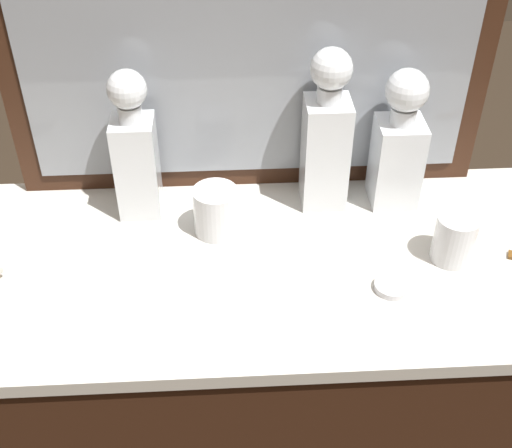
{
  "coord_description": "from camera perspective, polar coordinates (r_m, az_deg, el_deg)",
  "views": [
    {
      "loc": [
        -0.05,
        -0.89,
        1.61
      ],
      "look_at": [
        0.0,
        0.0,
        0.9
      ],
      "focal_mm": 47.32,
      "sensor_mm": 36.0,
      "label": 1
    }
  ],
  "objects": [
    {
      "name": "dresser",
      "position": [
        1.5,
        0.0,
        -14.69
      ],
      "size": [
        1.19,
        0.51,
        0.82
      ],
      "color": "#381E11",
      "rests_on": "ground_plane"
    },
    {
      "name": "dresser_mirror",
      "position": [
        1.24,
        -0.64,
        14.45
      ],
      "size": [
        0.9,
        0.03,
        0.57
      ],
      "color": "#381E11",
      "rests_on": "dresser"
    },
    {
      "name": "crystal_decanter_front",
      "position": [
        1.26,
        -10.12,
        5.48
      ],
      "size": [
        0.08,
        0.08,
        0.29
      ],
      "color": "white",
      "rests_on": "dresser"
    },
    {
      "name": "crystal_decanter_rear",
      "position": [
        1.3,
        11.89,
        6.05
      ],
      "size": [
        0.09,
        0.09,
        0.28
      ],
      "color": "white",
      "rests_on": "dresser"
    },
    {
      "name": "crystal_decanter_right",
      "position": [
        1.27,
        5.92,
        6.75
      ],
      "size": [
        0.08,
        0.08,
        0.32
      ],
      "color": "white",
      "rests_on": "dresser"
    },
    {
      "name": "crystal_tumbler_left",
      "position": [
        1.22,
        16.4,
        -1.32
      ],
      "size": [
        0.07,
        0.07,
        0.09
      ],
      "color": "white",
      "rests_on": "dresser"
    },
    {
      "name": "crystal_tumbler_far_right",
      "position": [
        1.23,
        -3.41,
        0.96
      ],
      "size": [
        0.08,
        0.08,
        0.09
      ],
      "color": "white",
      "rests_on": "dresser"
    },
    {
      "name": "porcelain_dish",
      "position": [
        1.16,
        11.43,
        -5.19
      ],
      "size": [
        0.06,
        0.06,
        0.01
      ],
      "color": "silver",
      "rests_on": "dresser"
    }
  ]
}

